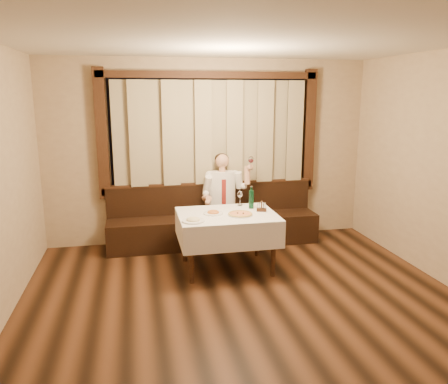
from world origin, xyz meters
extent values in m
cube|color=black|center=(0.00, 0.00, -0.01)|extent=(5.00, 6.00, 0.01)
cube|color=silver|center=(0.00, 0.00, 2.80)|extent=(5.00, 6.00, 0.01)
cube|color=tan|center=(0.00, 3.00, 1.40)|extent=(5.00, 0.01, 2.80)
cube|color=black|center=(0.00, 2.98, 1.70)|extent=(3.00, 0.02, 1.60)
cube|color=orange|center=(-0.70, 2.97, 1.40)|extent=(0.50, 0.01, 0.40)
cube|color=black|center=(0.00, 2.94, 0.85)|extent=(3.30, 0.12, 0.10)
cube|color=black|center=(0.00, 2.94, 2.55)|extent=(3.30, 0.12, 0.10)
cube|color=black|center=(-1.60, 2.94, 1.70)|extent=(0.16, 0.12, 1.90)
cube|color=black|center=(1.60, 2.94, 1.70)|extent=(0.16, 0.12, 1.90)
cube|color=#867A56|center=(0.00, 2.88, 1.70)|extent=(2.90, 0.08, 1.55)
cube|color=black|center=(0.00, 2.68, 0.23)|extent=(3.20, 0.60, 0.45)
cube|color=black|center=(0.00, 2.92, 0.68)|extent=(3.20, 0.12, 0.45)
cube|color=black|center=(0.00, 2.92, 0.92)|extent=(3.20, 0.14, 0.04)
cylinder|color=black|center=(-0.52, 1.33, 0.35)|extent=(0.06, 0.06, 0.71)
cylinder|color=black|center=(0.52, 1.33, 0.35)|extent=(0.06, 0.06, 0.71)
cylinder|color=black|center=(-0.52, 2.07, 0.35)|extent=(0.06, 0.06, 0.71)
cylinder|color=black|center=(0.52, 2.07, 0.35)|extent=(0.06, 0.06, 0.71)
cube|color=black|center=(0.00, 1.70, 0.73)|extent=(1.20, 0.90, 0.04)
cube|color=silver|center=(0.00, 1.70, 0.75)|extent=(1.26, 0.96, 0.01)
cube|color=silver|center=(0.00, 1.22, 0.58)|extent=(1.26, 0.01, 0.35)
cube|color=silver|center=(0.00, 2.18, 0.58)|extent=(1.26, 0.01, 0.35)
cube|color=silver|center=(-0.63, 1.70, 0.58)|extent=(0.01, 0.96, 0.35)
cube|color=silver|center=(0.63, 1.70, 0.58)|extent=(0.01, 0.96, 0.35)
cylinder|color=white|center=(0.15, 1.59, 0.76)|extent=(0.33, 0.33, 0.01)
cylinder|color=#D3421F|center=(0.15, 1.59, 0.77)|extent=(0.30, 0.30, 0.01)
torus|color=tan|center=(0.15, 1.59, 0.78)|extent=(0.31, 0.31, 0.02)
sphere|color=black|center=(0.12, 1.61, 0.78)|extent=(0.02, 0.02, 0.02)
sphere|color=black|center=(0.19, 1.58, 0.78)|extent=(0.02, 0.02, 0.02)
cylinder|color=white|center=(-0.18, 1.73, 0.76)|extent=(0.26, 0.26, 0.02)
ellipsoid|color=#B4521C|center=(-0.18, 1.73, 0.81)|extent=(0.16, 0.16, 0.07)
cylinder|color=white|center=(-0.48, 1.43, 0.76)|extent=(0.28, 0.28, 0.02)
ellipsoid|color=beige|center=(-0.48, 1.43, 0.81)|extent=(0.17, 0.17, 0.08)
cylinder|color=#104B2A|center=(0.38, 1.89, 0.88)|extent=(0.07, 0.07, 0.25)
cylinder|color=#104B2A|center=(0.38, 1.89, 1.03)|extent=(0.03, 0.03, 0.06)
cylinder|color=silver|center=(0.38, 1.89, 1.06)|extent=(0.03, 0.03, 0.01)
cylinder|color=white|center=(0.26, 2.08, 0.76)|extent=(0.07, 0.07, 0.01)
cylinder|color=white|center=(0.26, 2.08, 0.82)|extent=(0.01, 0.01, 0.11)
ellipsoid|color=white|center=(0.26, 2.08, 0.92)|extent=(0.08, 0.08, 0.09)
cube|color=black|center=(0.47, 1.72, 0.78)|extent=(0.14, 0.10, 0.04)
cube|color=black|center=(0.47, 1.72, 0.85)|extent=(0.04, 0.07, 0.10)
cylinder|color=white|center=(0.44, 1.73, 0.82)|extent=(0.03, 0.03, 0.07)
cylinder|color=silver|center=(0.44, 1.73, 0.87)|extent=(0.04, 0.04, 0.01)
cylinder|color=white|center=(0.51, 1.71, 0.82)|extent=(0.03, 0.03, 0.07)
cylinder|color=silver|center=(0.51, 1.71, 0.87)|extent=(0.04, 0.04, 0.01)
cube|color=black|center=(0.14, 2.56, 0.53)|extent=(0.39, 0.44, 0.16)
cube|color=black|center=(0.03, 2.35, 0.23)|extent=(0.11, 0.12, 0.45)
cube|color=black|center=(0.24, 2.35, 0.23)|extent=(0.11, 0.12, 0.45)
ellipsoid|color=white|center=(0.14, 2.71, 0.87)|extent=(0.41, 0.25, 0.53)
cube|color=maroon|center=(0.14, 2.58, 0.84)|extent=(0.06, 0.01, 0.39)
cylinder|color=tan|center=(0.14, 2.71, 1.17)|extent=(0.10, 0.10, 0.08)
sphere|color=tan|center=(0.14, 2.71, 1.30)|extent=(0.20, 0.20, 0.20)
ellipsoid|color=black|center=(0.14, 2.74, 1.33)|extent=(0.21, 0.21, 0.16)
sphere|color=white|center=(-0.06, 2.71, 1.08)|extent=(0.13, 0.13, 0.13)
sphere|color=white|center=(0.33, 2.71, 1.08)|extent=(0.13, 0.13, 0.13)
sphere|color=tan|center=(-0.15, 2.31, 0.76)|extent=(0.08, 0.08, 0.08)
sphere|color=tan|center=(0.53, 2.54, 1.21)|extent=(0.09, 0.09, 0.09)
cylinder|color=white|center=(0.53, 2.51, 1.25)|extent=(0.01, 0.01, 0.11)
ellipsoid|color=white|center=(0.53, 2.51, 1.33)|extent=(0.08, 0.08, 0.10)
ellipsoid|color=#4C070F|center=(0.53, 2.51, 1.31)|extent=(0.06, 0.06, 0.06)
camera|label=1|loc=(-1.14, -3.65, 2.28)|focal=35.00mm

